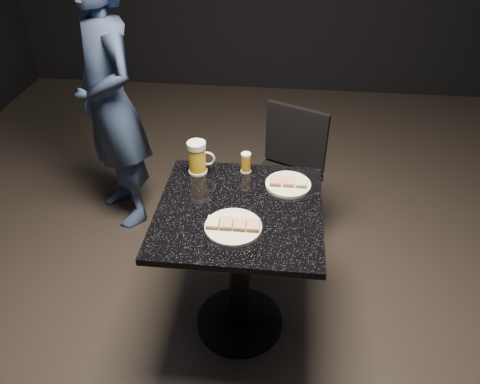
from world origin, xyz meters
name	(u,v)px	position (x,y,z in m)	size (l,w,h in m)	color
floor	(240,322)	(0.00, 0.00, 0.00)	(6.00, 6.00, 0.00)	black
plate_large	(233,227)	(-0.01, -0.13, 0.76)	(0.23, 0.23, 0.01)	silver
plate_small	(288,184)	(0.20, 0.19, 0.76)	(0.20, 0.20, 0.01)	white
patron	(110,103)	(-0.85, 0.85, 0.79)	(0.58, 0.38, 1.59)	navy
table	(240,250)	(0.00, 0.00, 0.51)	(0.70, 0.70, 0.75)	black
beer_mug	(198,157)	(-0.22, 0.26, 0.83)	(0.13, 0.09, 0.16)	white
beer_tumbler	(246,163)	(0.00, 0.28, 0.80)	(0.05, 0.05, 0.10)	silver
chair	(286,172)	(0.19, 0.68, 0.50)	(0.49, 0.49, 0.85)	black
canapes_on_plate_large	(233,224)	(-0.01, -0.13, 0.77)	(0.21, 0.07, 0.02)	#4C3521
canapes_on_plate_small	(288,182)	(0.20, 0.19, 0.77)	(0.16, 0.07, 0.02)	#4C3521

